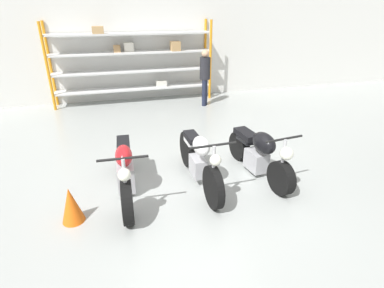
% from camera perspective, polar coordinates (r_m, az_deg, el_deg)
% --- Properties ---
extents(ground_plane, '(30.00, 30.00, 0.00)m').
position_cam_1_polar(ground_plane, '(5.12, 1.22, -8.95)').
color(ground_plane, '#9EA3A0').
extents(back_wall, '(30.00, 0.08, 3.60)m').
position_cam_1_polar(back_wall, '(10.25, -8.96, 18.55)').
color(back_wall, silver).
rests_on(back_wall, ground_plane).
extents(shelving_rack, '(5.00, 0.63, 2.49)m').
position_cam_1_polar(shelving_rack, '(9.90, -10.97, 15.36)').
color(shelving_rack, orange).
rests_on(shelving_rack, ground_plane).
extents(motorcycle_red, '(0.68, 2.19, 1.01)m').
position_cam_1_polar(motorcycle_red, '(5.00, -12.57, -4.80)').
color(motorcycle_red, black).
rests_on(motorcycle_red, ground_plane).
extents(motorcycle_white, '(0.71, 2.10, 1.04)m').
position_cam_1_polar(motorcycle_white, '(5.11, 1.31, -3.00)').
color(motorcycle_white, black).
rests_on(motorcycle_white, ground_plane).
extents(motorcycle_black, '(0.67, 1.93, 0.98)m').
position_cam_1_polar(motorcycle_black, '(5.53, 12.64, -1.71)').
color(motorcycle_black, black).
rests_on(motorcycle_black, ground_plane).
extents(person_browsing, '(0.44, 0.44, 1.69)m').
position_cam_1_polar(person_browsing, '(9.39, 2.49, 13.31)').
color(person_browsing, '#1E2338').
rests_on(person_browsing, ground_plane).
extents(traffic_cone, '(0.32, 0.32, 0.55)m').
position_cam_1_polar(traffic_cone, '(4.66, -22.04, -10.71)').
color(traffic_cone, orange).
rests_on(traffic_cone, ground_plane).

